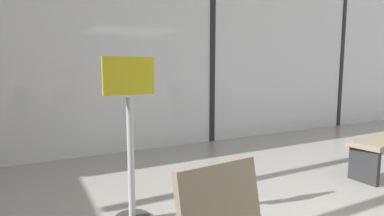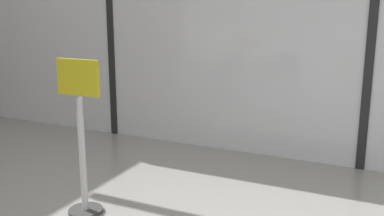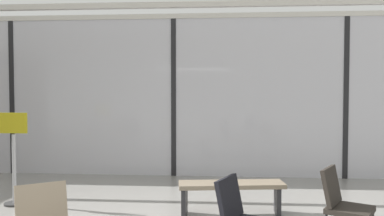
% 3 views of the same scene
% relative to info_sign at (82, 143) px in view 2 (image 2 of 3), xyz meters
% --- Properties ---
extents(glass_curtain_wall, '(14.00, 0.08, 3.27)m').
position_rel_info_sign_xyz_m(glass_curtain_wall, '(2.22, 2.34, 0.96)').
color(glass_curtain_wall, silver).
rests_on(glass_curtain_wall, ground).
extents(window_mullion_0, '(0.10, 0.12, 3.27)m').
position_rel_info_sign_xyz_m(window_mullion_0, '(-1.28, 2.34, 0.96)').
color(window_mullion_0, black).
rests_on(window_mullion_0, ground).
extents(window_mullion_1, '(0.10, 0.12, 3.27)m').
position_rel_info_sign_xyz_m(window_mullion_1, '(2.22, 2.34, 0.96)').
color(window_mullion_1, black).
rests_on(window_mullion_1, ground).
extents(info_sign, '(0.44, 0.32, 1.44)m').
position_rel_info_sign_xyz_m(info_sign, '(0.00, 0.00, 0.00)').
color(info_sign, '#333333').
rests_on(info_sign, ground).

